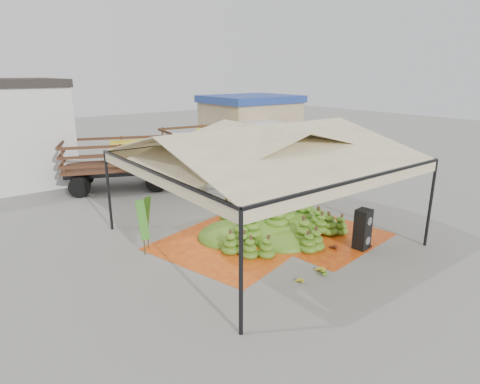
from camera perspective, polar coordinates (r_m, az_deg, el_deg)
ground at (r=14.61m, az=2.98°, el=-6.37°), size 90.00×90.00×0.00m
canopy_tent at (r=13.66m, az=3.19°, el=6.47°), size 8.10×8.10×4.00m
building_tan at (r=30.06m, az=1.48°, el=9.72°), size 6.30×5.30×4.10m
tarp_left at (r=14.07m, az=-1.10°, el=-7.26°), size 5.63×5.47×0.01m
tarp_right at (r=15.14m, az=10.54°, el=-5.77°), size 4.66×4.84×0.01m
banana_heap at (r=15.13m, az=4.90°, el=-2.98°), size 6.67×5.79×1.28m
hand_yellow_a at (r=12.29m, az=11.09°, el=-10.79°), size 0.54×0.46×0.23m
hand_yellow_b at (r=11.65m, az=8.32°, el=-12.39°), size 0.42×0.35×0.18m
hand_red_a at (r=13.87m, az=12.95°, el=-7.65°), size 0.50×0.43×0.20m
hand_red_b at (r=14.25m, az=17.66°, el=-7.38°), size 0.55×0.53×0.20m
hand_green at (r=12.18m, az=11.44°, el=-11.12°), size 0.59×0.57×0.21m
hanging_bunches at (r=13.88m, az=-0.38°, el=3.80°), size 4.74×0.24×0.20m
speaker_stack at (r=14.01m, az=17.03°, el=-5.09°), size 0.56×0.50×1.39m
banana_leaves at (r=13.93m, az=-12.86°, el=-7.99°), size 0.96×1.36×3.70m
vendor at (r=18.11m, az=-5.52°, el=1.25°), size 0.68×0.45×1.84m
truck_left at (r=21.09m, az=-13.05°, el=4.94°), size 7.85×5.21×2.56m
truck_right at (r=25.13m, az=-1.40°, el=7.30°), size 7.93×3.59×2.63m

